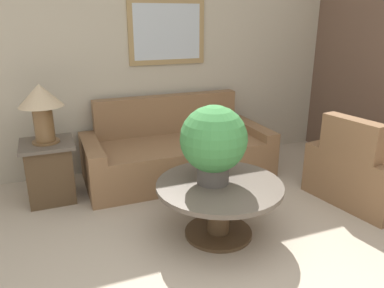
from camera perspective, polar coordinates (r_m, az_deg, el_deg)
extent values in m
cube|color=#B2A893|center=(4.69, -7.11, 12.11)|extent=(7.02, 0.06, 2.60)
cube|color=#997A4C|center=(4.70, -3.83, 16.68)|extent=(0.95, 0.03, 0.76)
cube|color=#B2BCC6|center=(4.69, -3.78, 16.67)|extent=(0.83, 0.01, 0.64)
cube|color=brown|center=(4.48, -2.07, -2.30)|extent=(1.81, 0.97, 0.45)
cube|color=brown|center=(4.70, -3.80, 4.60)|extent=(1.81, 0.16, 0.47)
cube|color=brown|center=(4.25, -14.83, -3.39)|extent=(0.18, 0.97, 0.55)
cube|color=brown|center=(4.86, 9.05, -0.16)|extent=(0.18, 0.97, 0.55)
cube|color=brown|center=(4.40, 25.39, -4.61)|extent=(1.03, 0.77, 0.45)
cube|color=brown|center=(3.94, 23.11, 0.24)|extent=(0.26, 0.64, 0.47)
cube|color=brown|center=(4.59, 21.42, -2.44)|extent=(0.96, 0.33, 0.55)
cylinder|color=#4C3823|center=(3.44, 4.03, -13.27)|extent=(0.60, 0.60, 0.03)
cylinder|color=#4C3823|center=(3.32, 4.12, -9.95)|extent=(0.20, 0.20, 0.42)
cylinder|color=brown|center=(3.22, 4.21, -6.33)|extent=(1.09, 1.09, 0.04)
cube|color=#4C3823|center=(4.17, -20.78, -4.12)|extent=(0.45, 0.45, 0.60)
cube|color=brown|center=(4.07, -21.29, -0.01)|extent=(0.53, 0.53, 0.03)
cylinder|color=brown|center=(4.06, -21.34, 0.36)|extent=(0.27, 0.27, 0.02)
cylinder|color=brown|center=(4.01, -21.66, 2.90)|extent=(0.19, 0.19, 0.36)
cone|color=tan|center=(3.95, -22.16, 6.92)|extent=(0.43, 0.43, 0.22)
cylinder|color=#4C4742|center=(3.19, 3.21, -4.37)|extent=(0.27, 0.27, 0.18)
sphere|color=#387A3D|center=(3.09, 3.31, 0.77)|extent=(0.56, 0.56, 0.56)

